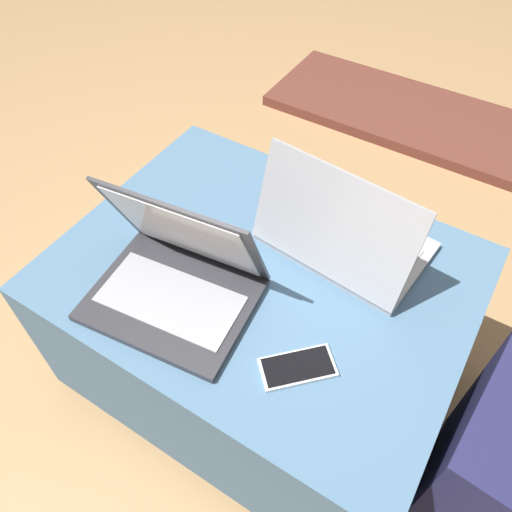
{
  "coord_description": "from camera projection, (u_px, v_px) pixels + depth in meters",
  "views": [
    {
      "loc": [
        0.35,
        -0.58,
        1.31
      ],
      "look_at": [
        0.0,
        -0.04,
        0.55
      ],
      "focal_mm": 35.0,
      "sensor_mm": 36.0,
      "label": 1
    }
  ],
  "objects": [
    {
      "name": "ground_plane",
      "position": [
        261.0,
        370.0,
        1.43
      ],
      "size": [
        14.0,
        14.0,
        0.0
      ],
      "primitive_type": "plane",
      "color": "tan"
    },
    {
      "name": "laptop_near",
      "position": [
        176.0,
        277.0,
        1.0
      ],
      "size": [
        0.35,
        0.29,
        0.25
      ],
      "rotation": [
        0.0,
        0.0,
        0.12
      ],
      "color": "#333338",
      "rests_on": "ottoman"
    },
    {
      "name": "fireplace_hearth",
      "position": [
        428.0,
        121.0,
        2.19
      ],
      "size": [
        1.4,
        0.5,
        0.04
      ],
      "color": "brown",
      "rests_on": "ground_plane"
    },
    {
      "name": "ottoman",
      "position": [
        262.0,
        326.0,
        1.26
      ],
      "size": [
        0.88,
        0.68,
        0.47
      ],
      "color": "#2A3D4E",
      "rests_on": "ground_plane"
    },
    {
      "name": "cell_phone",
      "position": [
        298.0,
        367.0,
        0.92
      ],
      "size": [
        0.15,
        0.15,
        0.01
      ],
      "rotation": [
        0.0,
        0.0,
        5.51
      ],
      "color": "white",
      "rests_on": "ottoman"
    },
    {
      "name": "backpack",
      "position": [
        494.0,
        471.0,
        1.03
      ],
      "size": [
        0.27,
        0.35,
        0.55
      ],
      "rotation": [
        0.0,
        0.0,
        1.48
      ],
      "color": "#23234C",
      "rests_on": "ground_plane"
    },
    {
      "name": "laptop_far",
      "position": [
        342.0,
        236.0,
        1.07
      ],
      "size": [
        0.37,
        0.27,
        0.24
      ],
      "rotation": [
        0.0,
        0.0,
        3.04
      ],
      "color": "#B7B7BC",
      "rests_on": "ottoman"
    }
  ]
}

